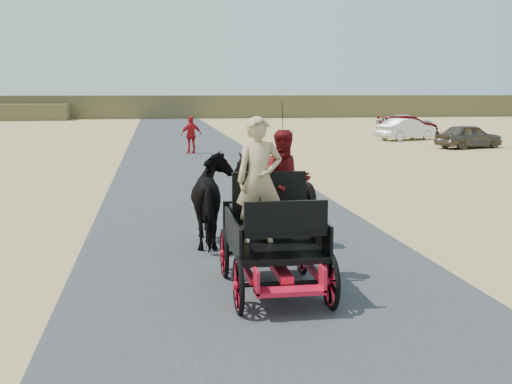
{
  "coord_description": "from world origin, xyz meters",
  "views": [
    {
      "loc": [
        -1.62,
        -8.78,
        2.87
      ],
      "look_at": [
        0.03,
        1.67,
        1.2
      ],
      "focal_mm": 45.0,
      "sensor_mm": 36.0,
      "label": 1
    }
  ],
  "objects": [
    {
      "name": "ground",
      "position": [
        0.0,
        0.0,
        0.0
      ],
      "size": [
        140.0,
        140.0,
        0.0
      ],
      "primitive_type": "plane",
      "color": "tan"
    },
    {
      "name": "road",
      "position": [
        0.0,
        0.0,
        0.01
      ],
      "size": [
        6.0,
        140.0,
        0.01
      ],
      "primitive_type": "cube",
      "color": "#38383A",
      "rests_on": "ground"
    },
    {
      "name": "ridge_far",
      "position": [
        0.0,
        62.0,
        1.2
      ],
      "size": [
        140.0,
        6.0,
        2.4
      ],
      "primitive_type": "cube",
      "color": "brown",
      "rests_on": "ground"
    },
    {
      "name": "carriage",
      "position": [
        0.03,
        0.07,
        0.36
      ],
      "size": [
        1.3,
        2.4,
        0.72
      ],
      "primitive_type": null,
      "color": "black",
      "rests_on": "ground"
    },
    {
      "name": "horse_left",
      "position": [
        -0.52,
        3.07,
        0.85
      ],
      "size": [
        0.91,
        2.01,
        1.7
      ],
      "primitive_type": "imported",
      "rotation": [
        0.0,
        0.0,
        3.14
      ],
      "color": "black",
      "rests_on": "ground"
    },
    {
      "name": "horse_right",
      "position": [
        0.58,
        3.07,
        0.85
      ],
      "size": [
        1.37,
        1.54,
        1.7
      ],
      "primitive_type": "imported",
      "rotation": [
        0.0,
        0.0,
        3.14
      ],
      "color": "black",
      "rests_on": "ground"
    },
    {
      "name": "driver_man",
      "position": [
        -0.17,
        0.12,
        1.62
      ],
      "size": [
        0.66,
        0.43,
        1.8
      ],
      "primitive_type": "imported",
      "color": "tan",
      "rests_on": "carriage"
    },
    {
      "name": "passenger_woman",
      "position": [
        0.33,
        0.67,
        1.51
      ],
      "size": [
        0.77,
        0.6,
        1.58
      ],
      "primitive_type": "imported",
      "color": "#660C0F",
      "rests_on": "carriage"
    },
    {
      "name": "pedestrian",
      "position": [
        0.06,
        20.96,
        0.86
      ],
      "size": [
        1.09,
        0.68,
        1.73
      ],
      "primitive_type": "imported",
      "rotation": [
        0.0,
        0.0,
        3.42
      ],
      "color": "red",
      "rests_on": "ground"
    },
    {
      "name": "car_a",
      "position": [
        14.12,
        21.63,
        0.61
      ],
      "size": [
        3.84,
        2.39,
        1.22
      ],
      "primitive_type": "imported",
      "rotation": [
        0.0,
        0.0,
        1.86
      ],
      "color": "brown",
      "rests_on": "ground"
    },
    {
      "name": "car_b",
      "position": [
        13.13,
        27.38,
        0.63
      ],
      "size": [
        4.05,
        2.8,
        1.27
      ],
      "primitive_type": "imported",
      "rotation": [
        0.0,
        0.0,
        1.99
      ],
      "color": "silver",
      "rests_on": "ground"
    },
    {
      "name": "car_c",
      "position": [
        15.34,
        32.41,
        0.62
      ],
      "size": [
        4.51,
        2.6,
        1.23
      ],
      "primitive_type": "imported",
      "rotation": [
        0.0,
        0.0,
        1.79
      ],
      "color": "maroon",
      "rests_on": "ground"
    },
    {
      "name": "car_d",
      "position": [
        16.53,
        35.82,
        0.59
      ],
      "size": [
        4.56,
        2.79,
        1.18
      ],
      "primitive_type": "imported",
      "rotation": [
        0.0,
        0.0,
        1.78
      ],
      "color": "silver",
      "rests_on": "ground"
    }
  ]
}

